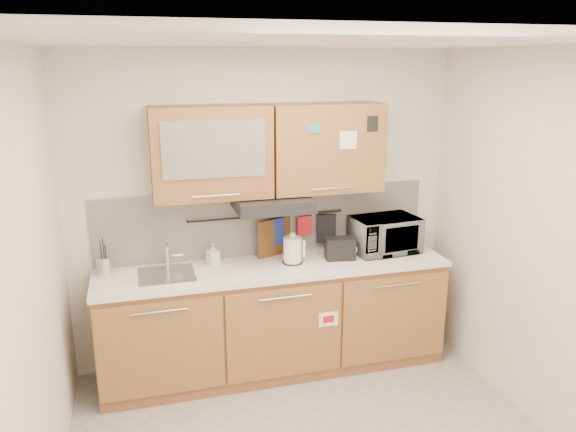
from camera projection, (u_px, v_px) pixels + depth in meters
ceiling at (329, 41)px, 2.94m from camera, size 3.20×3.20×0.00m
wall_back at (265, 210)px, 4.68m from camera, size 3.20×0.00×3.20m
wall_left at (29, 304)px, 2.87m from camera, size 0.00×3.00×3.00m
wall_right at (554, 250)px, 3.70m from camera, size 0.00×3.00×3.00m
base_cabinet at (275, 324)px, 4.63m from camera, size 2.80×0.64×0.88m
countertop at (275, 268)px, 4.50m from camera, size 2.82×0.62×0.04m
backsplash at (266, 222)px, 4.69m from camera, size 2.80×0.02×0.56m
upper_cabinets at (269, 150)px, 4.37m from camera, size 1.82×0.37×0.70m
range_hood at (273, 203)px, 4.41m from camera, size 0.60×0.46×0.10m
sink at (167, 275)px, 4.29m from camera, size 0.42×0.40×0.26m
utensil_rail at (267, 216)px, 4.64m from camera, size 1.30×0.02×0.02m
utensil_crock at (105, 266)px, 4.27m from camera, size 0.14×0.14×0.30m
kettle at (293, 251)px, 4.52m from camera, size 0.19×0.17×0.26m
toaster at (340, 248)px, 4.62m from camera, size 0.26×0.18×0.18m
microwave at (385, 235)px, 4.78m from camera, size 0.58×0.43×0.30m
soap_bottle at (213, 254)px, 4.48m from camera, size 0.11×0.11×0.18m
cutting_board at (276, 243)px, 4.71m from camera, size 0.34×0.16×0.44m
oven_mitt at (276, 232)px, 4.68m from camera, size 0.14×0.07×0.23m
dark_pouch at (326, 229)px, 4.80m from camera, size 0.17×0.11×0.25m
pot_holder at (305, 226)px, 4.74m from camera, size 0.14×0.03×0.17m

